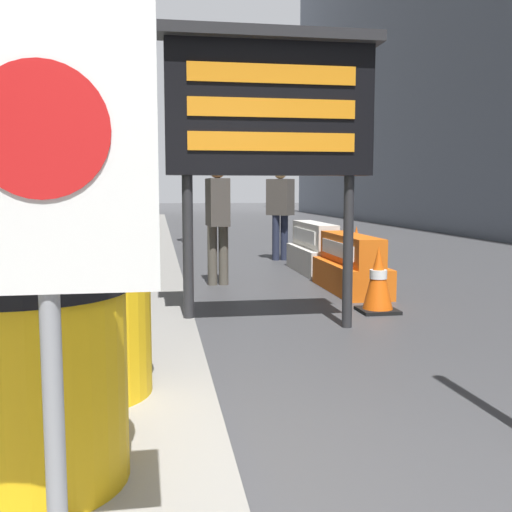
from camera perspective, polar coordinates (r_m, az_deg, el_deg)
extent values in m
cylinder|color=yellow|center=(2.68, -20.84, -11.65)|extent=(0.80, 0.80, 0.80)
cylinder|color=black|center=(2.58, -21.21, -2.55)|extent=(0.83, 0.83, 0.06)
cylinder|color=yellow|center=(3.70, -16.18, -6.55)|extent=(0.80, 0.80, 0.80)
cylinder|color=black|center=(3.63, -16.39, 0.07)|extent=(0.83, 0.83, 0.06)
cylinder|color=gray|center=(1.85, -18.85, -10.39)|extent=(0.06, 0.06, 1.37)
cube|color=white|center=(1.77, -19.76, 11.19)|extent=(0.63, 0.04, 0.90)
cylinder|color=red|center=(1.74, -19.90, 11.25)|extent=(0.38, 0.01, 0.38)
cylinder|color=#28282B|center=(5.64, -6.49, 0.07)|extent=(0.10, 0.10, 1.49)
cylinder|color=#28282B|center=(5.93, 8.75, 0.34)|extent=(0.10, 0.10, 1.49)
cube|color=black|center=(5.75, 1.36, 13.75)|extent=(1.95, 0.24, 1.22)
cube|color=#28282B|center=(5.80, 1.52, 20.31)|extent=(2.07, 0.34, 0.10)
cube|color=orange|center=(5.67, 1.62, 16.97)|extent=(1.56, 0.02, 0.17)
cube|color=orange|center=(5.62, 1.61, 13.92)|extent=(1.56, 0.02, 0.17)
cube|color=orange|center=(5.59, 1.60, 10.83)|extent=(1.56, 0.02, 0.17)
cube|color=orange|center=(8.15, 8.99, -1.98)|extent=(0.60, 1.71, 0.38)
cube|color=orange|center=(8.11, 9.03, 0.68)|extent=(0.36, 1.71, 0.38)
cube|color=white|center=(8.05, 7.72, 0.66)|extent=(0.02, 1.37, 0.19)
cube|color=silver|center=(9.97, 5.55, -0.35)|extent=(0.55, 1.76, 0.41)
cube|color=silver|center=(9.93, 5.57, 2.00)|extent=(0.33, 1.76, 0.41)
cube|color=white|center=(9.88, 4.59, 1.99)|extent=(0.02, 1.41, 0.20)
cube|color=black|center=(6.83, 11.50, -5.10)|extent=(0.42, 0.42, 0.04)
cone|color=#EA560F|center=(6.76, 11.57, -2.01)|extent=(0.33, 0.33, 0.70)
cylinder|color=white|center=(6.76, 11.57, -1.71)|extent=(0.19, 0.19, 0.10)
cube|color=black|center=(9.93, 9.48, -1.50)|extent=(0.43, 0.43, 0.04)
cone|color=#EA560F|center=(9.88, 9.52, 0.72)|extent=(0.35, 0.35, 0.73)
cylinder|color=white|center=(9.88, 9.52, 0.93)|extent=(0.20, 0.20, 0.10)
cylinder|color=#2D2D30|center=(14.61, -6.65, 9.05)|extent=(0.12, 0.12, 4.13)
cube|color=black|center=(14.63, -6.70, 15.52)|extent=(0.28, 0.28, 0.84)
sphere|color=red|center=(14.53, -6.69, 16.71)|extent=(0.15, 0.15, 0.15)
sphere|color=#392C06|center=(14.48, -6.67, 15.62)|extent=(0.15, 0.15, 0.15)
sphere|color=black|center=(14.44, -6.66, 14.52)|extent=(0.15, 0.15, 0.15)
cylinder|color=#514C42|center=(8.55, -4.18, 0.04)|extent=(0.14, 0.14, 0.85)
cylinder|color=#514C42|center=(8.57, -3.12, 0.06)|extent=(0.14, 0.14, 0.85)
cube|color=#47423D|center=(8.51, -3.68, 5.13)|extent=(0.32, 0.48, 0.67)
sphere|color=#C7804B|center=(8.51, -3.71, 8.17)|extent=(0.23, 0.23, 0.23)
cylinder|color=#23283D|center=(11.56, 1.91, 1.75)|extent=(0.14, 0.14, 0.87)
cylinder|color=#23283D|center=(11.60, 2.70, 1.76)|extent=(0.14, 0.14, 0.87)
cube|color=#47423D|center=(11.54, 2.32, 5.63)|extent=(0.54, 0.53, 0.69)
sphere|color=tan|center=(11.55, 2.33, 7.93)|extent=(0.24, 0.24, 0.24)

